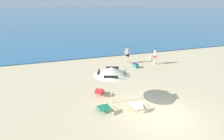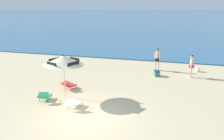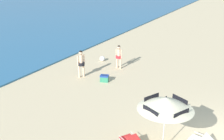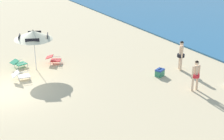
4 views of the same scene
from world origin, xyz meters
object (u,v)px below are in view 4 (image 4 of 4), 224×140
object	(u,v)px
beach_umbrella_striped_main	(33,35)
lounge_chair_facing_sea	(21,75)
lounge_chair_beside_umbrella	(19,63)
person_standing_beside	(181,53)
cooler_box	(160,73)
lounge_chair_under_umbrella	(54,59)
person_standing_near_shore	(196,73)

from	to	relation	value
beach_umbrella_striped_main	lounge_chair_facing_sea	xyz separation A→B (m)	(1.07, -1.17, -1.78)
lounge_chair_beside_umbrella	lounge_chair_facing_sea	size ratio (longest dim) A/B	1.02
lounge_chair_beside_umbrella	lounge_chair_facing_sea	world-z (taller)	lounge_chair_facing_sea
lounge_chair_facing_sea	beach_umbrella_striped_main	bearing A→B (deg)	132.27
beach_umbrella_striped_main	person_standing_beside	world-z (taller)	beach_umbrella_striped_main
cooler_box	lounge_chair_under_umbrella	bearing A→B (deg)	-137.55
person_standing_near_shore	beach_umbrella_striped_main	bearing A→B (deg)	-138.23
person_standing_near_shore	person_standing_beside	bearing A→B (deg)	154.48
cooler_box	lounge_chair_facing_sea	bearing A→B (deg)	-115.81
lounge_chair_beside_umbrella	person_standing_near_shore	distance (m)	10.00
beach_umbrella_striped_main	person_standing_near_shore	size ratio (longest dim) A/B	1.49
lounge_chair_facing_sea	person_standing_beside	distance (m)	8.86
lounge_chair_under_umbrella	person_standing_beside	size ratio (longest dim) A/B	0.59
lounge_chair_facing_sea	person_standing_beside	xyz separation A→B (m)	(3.07, 8.28, 0.72)
beach_umbrella_striped_main	lounge_chair_beside_umbrella	distance (m)	2.08
lounge_chair_facing_sea	cooler_box	world-z (taller)	lounge_chair_facing_sea
lounge_chair_beside_umbrella	lounge_chair_facing_sea	xyz separation A→B (m)	(1.84, -0.39, -0.01)
lounge_chair_under_umbrella	beach_umbrella_striped_main	bearing A→B (deg)	-71.46
lounge_chair_beside_umbrella	cooler_box	distance (m)	8.11
beach_umbrella_striped_main	cooler_box	xyz separation A→B (m)	(4.31, 5.53, -1.84)
lounge_chair_beside_umbrella	person_standing_beside	distance (m)	9.32
lounge_chair_under_umbrella	person_standing_beside	bearing A→B (deg)	52.30
lounge_chair_under_umbrella	lounge_chair_facing_sea	size ratio (longest dim) A/B	1.05
beach_umbrella_striped_main	person_standing_near_shore	bearing A→B (deg)	41.77
person_standing_near_shore	cooler_box	bearing A→B (deg)	-170.57
lounge_chair_under_umbrella	cooler_box	world-z (taller)	lounge_chair_under_umbrella
lounge_chair_under_umbrella	person_standing_near_shore	world-z (taller)	person_standing_near_shore
lounge_chair_beside_umbrella	cooler_box	world-z (taller)	lounge_chair_beside_umbrella
person_standing_beside	cooler_box	size ratio (longest dim) A/B	2.90
lounge_chair_under_umbrella	cooler_box	xyz separation A→B (m)	(4.72, 4.32, -0.08)
lounge_chair_under_umbrella	person_standing_near_shore	xyz separation A→B (m)	(7.03, 4.70, 0.63)
person_standing_beside	cooler_box	bearing A→B (deg)	-83.82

